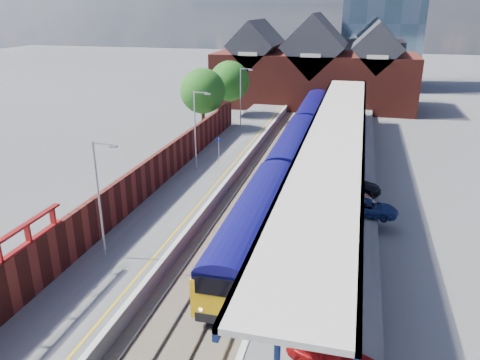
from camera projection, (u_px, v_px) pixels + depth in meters
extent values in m
plane|color=#5B5B5E|center=(283.00, 159.00, 47.89)|extent=(240.00, 240.00, 0.00)
cube|color=#473D33|center=(263.00, 194.00, 38.80)|extent=(6.00, 76.00, 0.06)
cube|color=slate|center=(237.00, 191.00, 39.29)|extent=(0.07, 76.00, 0.14)
cube|color=slate|center=(254.00, 193.00, 38.95)|extent=(0.07, 76.00, 0.14)
cube|color=slate|center=(272.00, 194.00, 38.59)|extent=(0.07, 76.00, 0.14)
cube|color=slate|center=(290.00, 196.00, 38.26)|extent=(0.07, 76.00, 0.14)
cube|color=#565659|center=(200.00, 183.00, 39.91)|extent=(5.00, 76.00, 1.00)
cube|color=#565659|center=(337.00, 196.00, 37.25)|extent=(6.00, 76.00, 1.00)
cube|color=silver|center=(226.00, 180.00, 39.18)|extent=(0.30, 76.00, 0.05)
cube|color=silver|center=(301.00, 187.00, 37.73)|extent=(0.30, 76.00, 0.05)
cube|color=yellow|center=(220.00, 180.00, 39.33)|extent=(0.14, 76.00, 0.01)
cube|color=#0E0C55|center=(256.00, 226.00, 29.09)|extent=(2.92, 16.02, 2.50)
cube|color=#0E0C55|center=(256.00, 207.00, 28.66)|extent=(2.92, 16.02, 0.60)
cube|color=#0E0C55|center=(294.00, 150.00, 44.16)|extent=(2.92, 16.02, 2.50)
cube|color=#0E0C55|center=(294.00, 138.00, 43.72)|extent=(2.92, 16.02, 0.60)
cube|color=#0E0C55|center=(312.00, 113.00, 59.22)|extent=(2.92, 16.02, 2.50)
cube|color=#0E0C55|center=(313.00, 104.00, 58.78)|extent=(2.92, 16.02, 0.60)
cube|color=#0E0C55|center=(324.00, 91.00, 74.28)|extent=(2.92, 16.02, 2.50)
cube|color=#0E0C55|center=(324.00, 84.00, 73.84)|extent=(2.92, 16.02, 0.60)
cube|color=black|center=(292.00, 124.00, 51.86)|extent=(0.04, 60.54, 0.70)
cube|color=#E8490F|center=(292.00, 131.00, 52.14)|extent=(0.03, 55.27, 0.30)
cube|color=#B90C21|center=(291.00, 134.00, 52.23)|extent=(0.03, 55.27, 0.30)
cube|color=#F2B20C|center=(220.00, 302.00, 21.98)|extent=(2.82, 0.32, 2.10)
cube|color=black|center=(219.00, 287.00, 21.59)|extent=(2.30, 0.18, 0.90)
cube|color=black|center=(233.00, 299.00, 24.58)|extent=(2.00, 2.40, 0.60)
cube|color=black|center=(326.00, 95.00, 79.92)|extent=(2.00, 2.40, 0.60)
cylinder|color=navy|center=(277.00, 355.00, 16.61)|extent=(0.24, 0.24, 4.20)
cylinder|color=navy|center=(296.00, 280.00, 21.15)|extent=(0.24, 0.24, 4.20)
cylinder|color=navy|center=(309.00, 232.00, 25.68)|extent=(0.24, 0.24, 4.20)
cylinder|color=navy|center=(318.00, 198.00, 30.22)|extent=(0.24, 0.24, 4.20)
cylinder|color=navy|center=(324.00, 172.00, 34.76)|extent=(0.24, 0.24, 4.20)
cylinder|color=navy|center=(329.00, 153.00, 39.29)|extent=(0.24, 0.24, 4.20)
cylinder|color=navy|center=(333.00, 138.00, 43.83)|extent=(0.24, 0.24, 4.20)
cylinder|color=navy|center=(336.00, 125.00, 48.37)|extent=(0.24, 0.24, 4.20)
cylinder|color=navy|center=(339.00, 115.00, 52.90)|extent=(0.24, 0.24, 4.20)
cylinder|color=navy|center=(341.00, 106.00, 57.44)|extent=(0.24, 0.24, 4.20)
cube|color=beige|center=(336.00, 130.00, 37.48)|extent=(4.50, 52.00, 0.25)
cube|color=navy|center=(309.00, 131.00, 38.03)|extent=(0.20, 52.00, 0.55)
cube|color=navy|center=(364.00, 134.00, 37.03)|extent=(0.20, 52.00, 0.55)
cylinder|color=#A5A8AA|center=(99.00, 202.00, 26.04)|extent=(0.12, 0.12, 7.00)
cube|color=#A5A8AA|center=(103.00, 144.00, 24.71)|extent=(1.20, 0.08, 0.08)
cube|color=#A5A8AA|center=(113.00, 146.00, 24.60)|extent=(0.45, 0.18, 0.12)
cylinder|color=#A5A8AA|center=(195.00, 131.00, 40.55)|extent=(0.12, 0.12, 7.00)
cube|color=#A5A8AA|center=(201.00, 92.00, 39.22)|extent=(1.20, 0.08, 0.08)
cube|color=#A5A8AA|center=(207.00, 94.00, 39.12)|extent=(0.45, 0.18, 0.12)
cylinder|color=#A5A8AA|center=(241.00, 98.00, 55.07)|extent=(0.12, 0.12, 7.00)
cube|color=#A5A8AA|center=(246.00, 69.00, 53.74)|extent=(1.20, 0.08, 0.08)
cube|color=#A5A8AA|center=(251.00, 70.00, 53.64)|extent=(0.45, 0.18, 0.12)
cylinder|color=#A5A8AA|center=(219.00, 151.00, 42.81)|extent=(0.08, 0.08, 2.50)
cube|color=#0C194C|center=(219.00, 140.00, 42.44)|extent=(0.55, 0.06, 0.35)
cube|color=#5E2018|center=(139.00, 184.00, 34.40)|extent=(0.35, 50.00, 2.80)
cube|color=maroon|center=(28.00, 234.00, 22.85)|extent=(0.30, 0.12, 1.00)
cube|color=maroon|center=(53.00, 217.00, 24.66)|extent=(0.30, 0.12, 1.00)
cube|color=#5E2018|center=(313.00, 80.00, 71.89)|extent=(30.00, 12.00, 8.00)
cube|color=#232328|center=(257.00, 44.00, 72.15)|extent=(7.13, 12.00, 7.13)
cube|color=#232328|center=(315.00, 45.00, 70.07)|extent=(9.16, 12.00, 9.16)
cube|color=#232328|center=(377.00, 46.00, 67.98)|extent=(7.13, 12.00, 7.13)
cube|color=beige|center=(248.00, 54.00, 67.01)|extent=(2.80, 0.15, 0.50)
cube|color=beige|center=(310.00, 56.00, 64.93)|extent=(2.80, 0.15, 0.50)
cube|color=beige|center=(378.00, 57.00, 62.84)|extent=(2.80, 0.15, 0.50)
cylinder|color=#382314|center=(203.00, 121.00, 55.06)|extent=(0.44, 0.44, 4.00)
sphere|color=#1D5215|center=(203.00, 91.00, 53.83)|extent=(5.20, 5.20, 5.20)
sphere|color=#1D5215|center=(208.00, 98.00, 53.44)|extent=(3.20, 3.20, 3.20)
cylinder|color=#382314|center=(230.00, 108.00, 62.09)|extent=(0.44, 0.44, 4.00)
sphere|color=#1D5215|center=(230.00, 81.00, 60.86)|extent=(5.20, 5.20, 5.20)
sphere|color=#1D5215|center=(235.00, 87.00, 60.47)|extent=(3.20, 3.20, 3.20)
imported|color=#A20D0E|center=(336.00, 356.00, 18.60)|extent=(4.25, 2.97, 1.34)
imported|color=#BCBCC2|center=(344.00, 201.00, 33.18)|extent=(4.68, 3.21, 1.46)
imported|color=black|center=(354.00, 184.00, 36.67)|extent=(4.58, 2.89, 1.24)
imported|color=navy|center=(369.00, 208.00, 32.53)|extent=(4.22, 2.48, 1.10)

